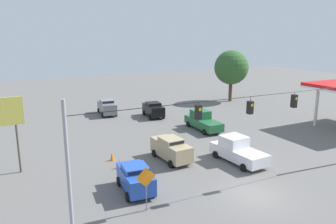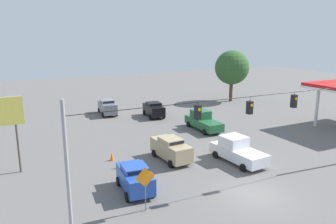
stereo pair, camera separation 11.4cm
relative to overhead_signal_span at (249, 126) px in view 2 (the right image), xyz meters
name	(u,v)px [view 2 (the right image)]	position (x,y,z in m)	size (l,w,h in m)	color
ground_plane	(253,194)	(0.02, 0.87, -4.55)	(140.00, 140.00, 0.00)	#605E5B
overhead_signal_span	(249,126)	(0.00, 0.00, 0.00)	(23.83, 0.38, 7.42)	#939399
sedan_black_oncoming_deep	(154,109)	(-2.86, -21.95, -3.55)	(2.39, 4.31, 1.92)	black
sedan_grey_withflow_deep	(107,107)	(2.21, -25.96, -3.49)	(2.28, 4.57, 2.03)	slate
pickup_truck_green_oncoming_far	(203,121)	(-5.43, -14.01, -3.57)	(2.21, 5.55, 2.12)	#236038
pickup_truck_white_crossing_near	(237,151)	(-2.74, -4.40, -3.57)	(2.60, 5.38, 2.12)	silver
sedan_tan_withflow_mid	(171,149)	(2.15, -7.21, -3.51)	(2.12, 4.53, 1.99)	tan
sedan_blue_parked_shoulder	(135,178)	(6.95, -3.21, -3.58)	(2.26, 4.00, 1.86)	#234CB2
traffic_cone_nearest	(137,184)	(6.73, -3.38, -4.19)	(0.36, 0.36, 0.72)	orange
traffic_cone_second	(127,172)	(6.70, -5.62, -4.19)	(0.36, 0.36, 0.72)	orange
traffic_cone_third	(119,164)	(6.66, -7.51, -4.19)	(0.36, 0.36, 0.72)	orange
traffic_cone_fourth	(112,156)	(6.70, -9.40, -4.19)	(0.36, 0.36, 0.72)	orange
work_zone_sign	(145,181)	(7.33, -0.46, -2.56)	(1.27, 0.06, 2.84)	slate
tree_horizon_left	(232,68)	(-18.44, -26.00, 0.91)	(5.45, 5.45, 8.21)	#4C3823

